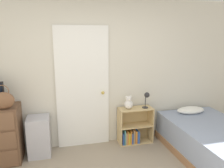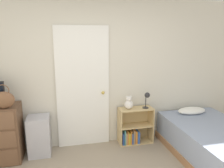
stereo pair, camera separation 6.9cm
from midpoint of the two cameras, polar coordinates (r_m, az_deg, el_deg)
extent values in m
cube|color=beige|center=(3.81, -4.18, 2.69)|extent=(10.00, 0.06, 2.55)
cube|color=white|center=(3.77, -7.08, -1.03)|extent=(0.90, 0.04, 2.09)
sphere|color=gold|center=(3.80, -1.83, -2.30)|extent=(0.06, 0.06, 0.06)
ellipsoid|color=brown|center=(3.50, -25.97, -3.80)|extent=(0.31, 0.13, 0.25)
torus|color=brown|center=(3.46, -26.19, -1.56)|extent=(0.18, 0.01, 0.18)
cube|color=#ADADB7|center=(3.84, -17.96, -12.70)|extent=(0.35, 0.36, 0.65)
cube|color=tan|center=(3.98, 2.52, -11.11)|extent=(0.02, 0.28, 0.65)
cube|color=tan|center=(4.17, 10.56, -10.19)|extent=(0.02, 0.28, 0.65)
cube|color=tan|center=(4.20, 6.53, -14.66)|extent=(0.58, 0.28, 0.02)
cube|color=tan|center=(4.07, 6.64, -10.66)|extent=(0.58, 0.28, 0.02)
cube|color=tan|center=(3.96, 6.75, -6.42)|extent=(0.58, 0.28, 0.02)
cube|color=tan|center=(4.19, 6.00, -9.97)|extent=(0.61, 0.01, 0.65)
cube|color=#3359B2|center=(4.06, 3.18, -13.81)|extent=(0.02, 0.21, 0.21)
cube|color=teal|center=(4.04, 3.66, -13.50)|extent=(0.02, 0.17, 0.27)
cube|color=tan|center=(4.08, 3.92, -13.62)|extent=(0.03, 0.23, 0.22)
cube|color=orange|center=(4.06, 4.39, -13.54)|extent=(0.02, 0.19, 0.24)
cube|color=gold|center=(4.07, 4.85, -13.78)|extent=(0.03, 0.16, 0.21)
cube|color=orange|center=(4.08, 5.22, -13.36)|extent=(0.02, 0.20, 0.25)
cube|color=#3359B2|center=(4.10, 5.60, -13.71)|extent=(0.02, 0.18, 0.20)
cube|color=tan|center=(4.10, 6.01, -13.31)|extent=(0.02, 0.19, 0.25)
cube|color=orange|center=(4.12, 6.45, -13.32)|extent=(0.03, 0.22, 0.22)
cube|color=#3359B2|center=(4.13, 7.12, -13.37)|extent=(0.04, 0.18, 0.22)
sphere|color=silver|center=(3.89, 4.90, -5.37)|extent=(0.16, 0.16, 0.16)
sphere|color=silver|center=(3.86, 4.93, -3.90)|extent=(0.10, 0.10, 0.10)
sphere|color=silver|center=(3.82, 5.12, -4.18)|extent=(0.03, 0.03, 0.03)
sphere|color=silver|center=(3.83, 4.42, -3.42)|extent=(0.04, 0.04, 0.04)
sphere|color=silver|center=(3.86, 5.46, -3.35)|extent=(0.04, 0.04, 0.04)
cylinder|color=#262628|center=(3.99, 9.23, -6.12)|extent=(0.11, 0.11, 0.01)
cylinder|color=#262628|center=(3.95, 9.29, -4.65)|extent=(0.01, 0.01, 0.20)
sphere|color=#262628|center=(3.91, 9.70, -2.87)|extent=(0.10, 0.10, 0.10)
cube|color=#996B47|center=(4.07, 25.19, -16.00)|extent=(1.19, 1.81, 0.12)
cube|color=#8C99B2|center=(3.96, 25.53, -12.71)|extent=(1.15, 1.75, 0.39)
ellipsoid|color=white|center=(4.35, 20.53, -6.53)|extent=(0.53, 0.28, 0.12)
camera|label=1|loc=(0.03, -89.45, 0.12)|focal=35.00mm
camera|label=2|loc=(0.03, 90.55, -0.12)|focal=35.00mm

